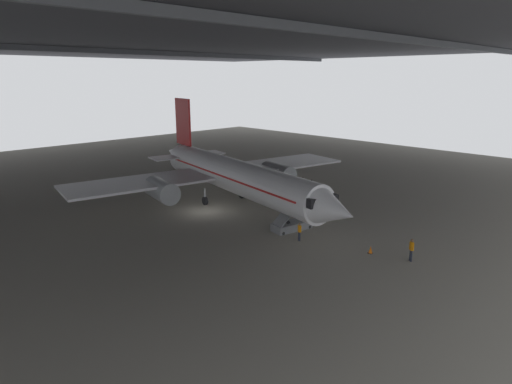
{
  "coord_description": "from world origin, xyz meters",
  "views": [
    {
      "loc": [
        -26.05,
        -33.72,
        13.26
      ],
      "look_at": [
        2.63,
        -4.61,
        2.44
      ],
      "focal_mm": 30.72,
      "sensor_mm": 36.0,
      "label": 1
    }
  ],
  "objects": [
    {
      "name": "hangar_structure",
      "position": [
        -0.09,
        13.75,
        17.84
      ],
      "size": [
        121.0,
        99.0,
        18.48
      ],
      "color": "#4C4F54",
      "rests_on": "ground_plane"
    },
    {
      "name": "traffic_cone_orange",
      "position": [
        2.39,
        -17.48,
        0.29
      ],
      "size": [
        0.36,
        0.36,
        0.6
      ],
      "color": "black",
      "rests_on": "ground_plane"
    },
    {
      "name": "baggage_tug",
      "position": [
        12.81,
        6.58,
        0.53
      ],
      "size": [
        1.62,
        2.38,
        0.9
      ],
      "color": "yellow",
      "rests_on": "ground_plane"
    },
    {
      "name": "crew_worker_near_nose",
      "position": [
        3.22,
        -20.34,
        1.0
      ],
      "size": [
        0.4,
        0.43,
        1.74
      ],
      "color": "#232838",
      "rests_on": "ground_plane"
    },
    {
      "name": "boarding_stairs",
      "position": [
        2.24,
        -9.63,
        0.72
      ],
      "size": [
        4.22,
        2.13,
        4.49
      ],
      "color": "slate",
      "rests_on": "ground_plane"
    },
    {
      "name": "ground_plane",
      "position": [
        0.0,
        0.0,
        0.0
      ],
      "size": [
        110.0,
        110.0,
        0.0
      ],
      "primitive_type": "plane",
      "color": "gray"
    },
    {
      "name": "crew_worker_by_stairs",
      "position": [
        0.53,
        -11.88,
        0.89
      ],
      "size": [
        0.38,
        0.47,
        1.57
      ],
      "color": "#232838",
      "rests_on": "ground_plane"
    },
    {
      "name": "airplane_main",
      "position": [
        3.42,
        -0.31,
        3.3
      ],
      "size": [
        32.82,
        33.58,
        10.67
      ],
      "color": "white",
      "rests_on": "ground_plane"
    }
  ]
}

